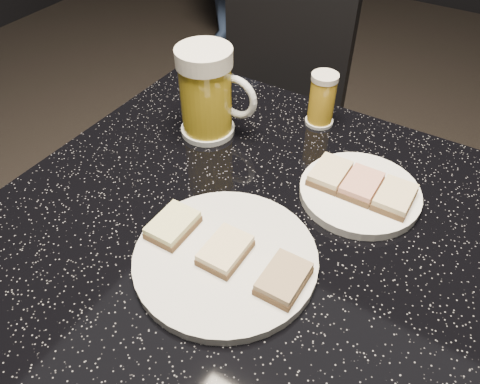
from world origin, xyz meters
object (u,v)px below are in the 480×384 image
at_px(plate_small, 360,193).
at_px(table, 240,309).
at_px(beer_tumbler, 322,100).
at_px(plate_large, 226,258).
at_px(beer_mug, 208,93).
at_px(chair, 264,117).

bearing_deg(plate_small, table, -134.93).
bearing_deg(table, beer_tumbler, 90.39).
height_order(plate_large, beer_tumbler, beer_tumbler).
xyz_separation_m(plate_large, beer_tumbler, (-0.03, 0.36, 0.04)).
relative_size(table, beer_tumbler, 7.65).
bearing_deg(beer_mug, plate_large, -51.63).
bearing_deg(table, chair, 115.55).
relative_size(beer_mug, beer_tumbler, 1.61).
height_order(table, chair, chair).
bearing_deg(beer_mug, beer_tumbler, 39.45).
bearing_deg(table, plate_large, -71.47).
bearing_deg(beer_tumbler, plate_small, -47.71).
distance_m(table, chair, 0.64).
bearing_deg(beer_tumbler, table, -89.61).
xyz_separation_m(plate_large, table, (-0.03, 0.08, -0.25)).
height_order(plate_large, beer_mug, beer_mug).
relative_size(table, chair, 0.88).
xyz_separation_m(beer_mug, beer_tumbler, (0.16, 0.13, -0.03)).
distance_m(beer_mug, beer_tumbler, 0.20).
height_order(plate_large, chair, chair).
bearing_deg(chair, table, -64.45).
bearing_deg(plate_large, plate_small, 63.71).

